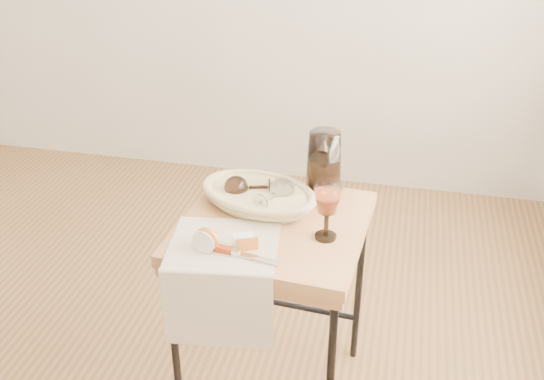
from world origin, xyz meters
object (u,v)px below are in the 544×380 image
(apple_half, at_px, (207,238))
(tea_towel, at_px, (224,245))
(goblet_lying_b, at_px, (273,195))
(wine_goblet, at_px, (327,213))
(goblet_lying_a, at_px, (250,187))
(table_knife, at_px, (239,253))
(bread_basket, at_px, (259,197))
(side_table, at_px, (273,311))
(pitcher, at_px, (324,165))

(apple_half, bearing_deg, tea_towel, 54.50)
(goblet_lying_b, height_order, wine_goblet, wine_goblet)
(goblet_lying_a, bearing_deg, table_knife, 83.43)
(tea_towel, relative_size, table_knife, 1.37)
(tea_towel, height_order, bread_basket, bread_basket)
(side_table, distance_m, bread_basket, 0.39)
(wine_goblet, bearing_deg, pitcher, 100.99)
(pitcher, bearing_deg, tea_towel, -120.88)
(wine_goblet, relative_size, apple_half, 2.21)
(bread_basket, height_order, pitcher, pitcher)
(tea_towel, relative_size, wine_goblet, 1.87)
(goblet_lying_b, relative_size, table_knife, 0.58)
(tea_towel, height_order, pitcher, pitcher)
(side_table, xyz_separation_m, bread_basket, (-0.07, 0.09, 0.38))
(tea_towel, height_order, goblet_lying_b, goblet_lying_b)
(goblet_lying_b, bearing_deg, pitcher, -24.16)
(goblet_lying_b, relative_size, pitcher, 0.49)
(tea_towel, height_order, table_knife, table_knife)
(goblet_lying_a, bearing_deg, wine_goblet, 134.52)
(side_table, bearing_deg, tea_towel, -124.37)
(tea_towel, distance_m, table_knife, 0.07)
(side_table, distance_m, tea_towel, 0.40)
(wine_goblet, distance_m, table_knife, 0.27)
(pitcher, height_order, apple_half, pitcher)
(apple_half, bearing_deg, goblet_lying_b, 77.13)
(bread_basket, bearing_deg, wine_goblet, -15.08)
(goblet_lying_b, bearing_deg, goblet_lying_a, 92.03)
(bread_basket, bearing_deg, apple_half, -89.50)
(goblet_lying_b, xyz_separation_m, table_knife, (-0.04, -0.27, -0.04))
(goblet_lying_b, height_order, pitcher, pitcher)
(wine_goblet, bearing_deg, bread_basket, 149.06)
(tea_towel, xyz_separation_m, apple_half, (-0.04, -0.03, 0.04))
(bread_basket, relative_size, pitcher, 1.29)
(side_table, xyz_separation_m, wine_goblet, (0.17, -0.05, 0.43))
(pitcher, bearing_deg, goblet_lying_a, -156.83)
(pitcher, height_order, wine_goblet, pitcher)
(bread_basket, bearing_deg, goblet_lying_b, -5.94)
(pitcher, xyz_separation_m, apple_half, (-0.27, -0.38, -0.07))
(tea_towel, bearing_deg, goblet_lying_a, 79.90)
(wine_goblet, bearing_deg, side_table, 162.82)
(side_table, bearing_deg, bread_basket, 127.34)
(wine_goblet, xyz_separation_m, apple_half, (-0.31, -0.14, -0.04))
(goblet_lying_b, bearing_deg, table_knife, -161.74)
(pitcher, bearing_deg, bread_basket, -150.13)
(goblet_lying_a, relative_size, goblet_lying_b, 0.96)
(pitcher, relative_size, apple_half, 3.56)
(tea_towel, bearing_deg, table_knife, -45.69)
(bread_basket, relative_size, goblet_lying_a, 2.72)
(side_table, height_order, apple_half, apple_half)
(apple_half, height_order, table_knife, apple_half)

